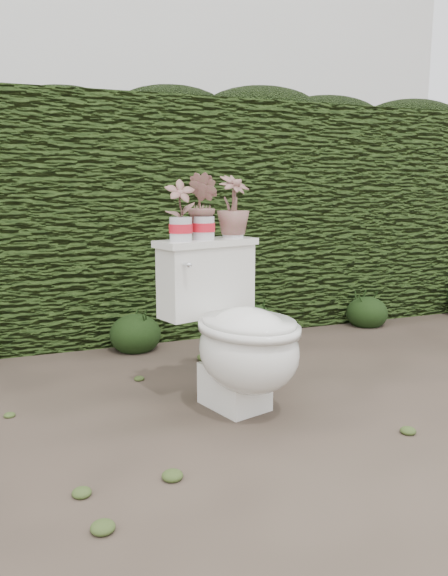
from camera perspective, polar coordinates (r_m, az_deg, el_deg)
name	(u,v)px	position (r m, az deg, el deg)	size (l,w,h in m)	color
ground	(260,394)	(2.87, 3.67, -10.69)	(60.00, 60.00, 0.00)	brown
hedge	(169,218)	(4.19, -5.60, 7.11)	(8.00, 1.00, 1.60)	#314818
house_wall	(124,119)	(8.66, -10.13, 16.52)	(8.00, 3.50, 4.00)	silver
toilet	(237,334)	(2.59, 1.35, -4.74)	(0.62, 0.77, 0.78)	silver
potted_plant_left	(181,212)	(2.61, -4.44, 7.73)	(0.14, 0.10, 0.27)	#346C21
potted_plant_center	(203,208)	(2.68, -2.11, 8.13)	(0.16, 0.13, 0.30)	#346C21
potted_plant_right	(233,208)	(2.79, 0.93, 8.13)	(0.16, 0.16, 0.29)	#346C21
liriope_clump_2	(135,330)	(3.61, -9.02, -4.22)	(0.33, 0.33, 0.26)	black
liriope_clump_3	(253,319)	(3.88, 2.99, -3.14)	(0.32, 0.32, 0.25)	black
liriope_clump_4	(367,309)	(4.34, 14.33, -2.09)	(0.31, 0.31, 0.25)	black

